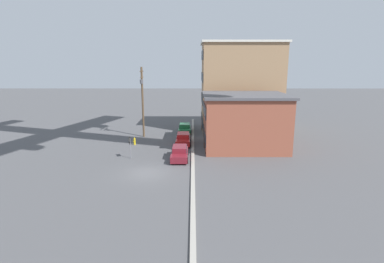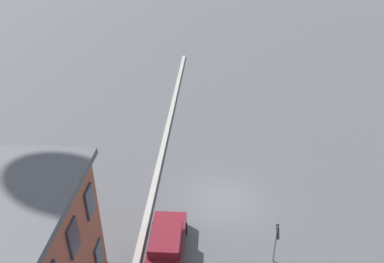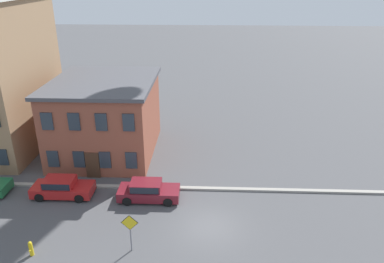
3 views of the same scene
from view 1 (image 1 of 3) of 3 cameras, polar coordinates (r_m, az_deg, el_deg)
The scene contains 10 objects.
ground_plane at distance 29.51m, azimuth -8.68°, elevation -7.86°, with size 200.00×200.00×0.00m, color #4C4C4F.
kerb_strip at distance 29.14m, azimuth 0.17°, elevation -7.81°, with size 56.00×0.36×0.16m, color #9E998E.
apartment_corner at distance 47.58m, azimuth 9.20°, elevation 8.37°, with size 8.70×12.30×13.53m.
apartment_midblock at distance 37.76m, azimuth 9.89°, elevation 1.99°, with size 8.83×10.27×6.71m.
car_green at distance 45.50m, azimuth -1.39°, elevation 0.65°, with size 4.40×1.92×1.43m.
car_red at distance 39.31m, azimuth -1.69°, elevation -1.31°, with size 4.40×1.92×1.43m.
car_maroon at distance 33.17m, azimuth -2.37°, elevation -4.01°, with size 4.40×1.92×1.43m.
caution_sign at distance 33.75m, azimuth -11.73°, elevation -2.32°, with size 1.02×0.08×2.51m.
utility_pole at distance 42.89m, azimuth -9.41°, elevation 6.23°, with size 2.40×0.44×9.89m.
fire_hydrant at distance 39.63m, azimuth -10.89°, elevation -1.82°, with size 0.24×0.34×0.96m.
Camera 1 is at (27.26, 4.48, 10.36)m, focal length 28.00 mm.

